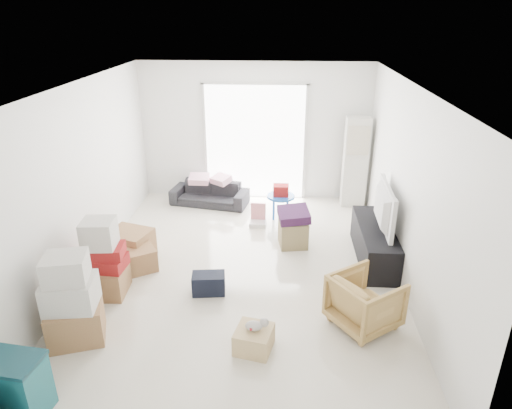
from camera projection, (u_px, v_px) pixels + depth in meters
The scene contains 21 objects.
room_shell at pixel (241, 187), 6.23m from camera, with size 4.98×6.48×3.18m.
sliding_door at pixel (255, 138), 9.00m from camera, with size 2.10×0.04×2.33m.
ac_tower at pixel (355, 163), 8.74m from camera, with size 0.45×0.30×1.75m, color beige.
tv_console at pixel (374, 243), 7.02m from camera, with size 0.49×1.63×0.54m, color black.
television at pixel (377, 223), 6.88m from camera, with size 1.15×0.66×0.15m, color black.
sofa at pixel (209, 190), 8.99m from camera, with size 1.50×0.44×0.59m, color #2A2B30.
pillow_left at pixel (199, 173), 8.86m from camera, with size 0.42×0.33×0.13m, color #E1A4B2.
pillow_right at pixel (221, 173), 8.84m from camera, with size 0.38×0.30×0.13m, color #E1A4B2.
armchair at pixel (365, 299), 5.50m from camera, with size 0.71×0.67×0.74m, color tan.
storage_bins at pixel (16, 386), 4.29m from camera, with size 0.60×0.46×0.64m.
box_stack_a at pixel (72, 303), 5.20m from camera, with size 0.74×0.67×1.11m.
box_stack_b at pixel (103, 262), 6.09m from camera, with size 0.61×0.56×1.09m.
box_stack_c at pixel (130, 244), 7.07m from camera, with size 0.75×0.68×0.45m.
loose_box at pixel (141, 259), 6.77m from camera, with size 0.41×0.41×0.34m, color olive.
duffel_bag at pixel (209, 283), 6.22m from camera, with size 0.44×0.27×0.28m, color black.
ottoman at pixel (293, 233), 7.45m from camera, with size 0.44×0.44×0.44m, color #968257.
blanket at pixel (294, 217), 7.33m from camera, with size 0.48×0.48×0.14m, color #3D1B45.
kids_table at pixel (281, 194), 8.36m from camera, with size 0.51×0.51×0.64m.
toy_walker at pixel (258, 219), 8.21m from camera, with size 0.30×0.27×0.39m.
wood_crate at pixel (254, 339), 5.18m from camera, with size 0.40×0.40×0.27m, color tan.
plush_bunny at pixel (257, 325), 5.11m from camera, with size 0.27×0.16×0.13m.
Camera 1 is at (0.56, -5.80, 3.60)m, focal length 32.00 mm.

